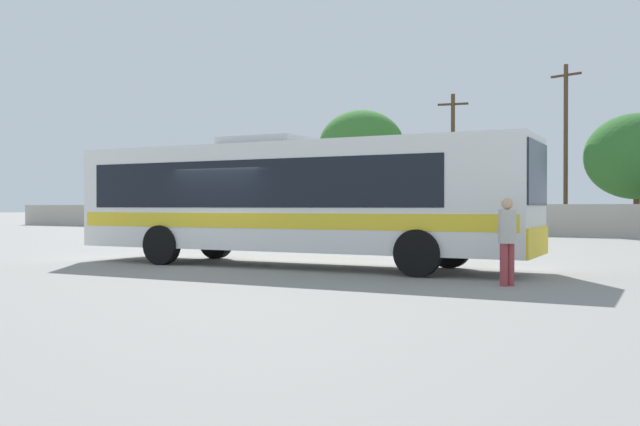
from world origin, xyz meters
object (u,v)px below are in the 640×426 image
at_px(roadside_tree_midleft, 504,171).
at_px(attendant_by_bus_door, 507,236).
at_px(roadside_tree_midright, 637,156).
at_px(roadside_tree_left, 361,147).
at_px(coach_bus_white_yellow, 290,196).
at_px(parked_car_second_white, 327,220).
at_px(parked_car_leftmost_red, 233,219).
at_px(utility_pole_far, 453,160).
at_px(utility_pole_near, 566,146).

bearing_deg(roadside_tree_midleft, attendant_by_bus_door, -73.58).
bearing_deg(roadside_tree_midright, roadside_tree_left, 174.84).
distance_m(coach_bus_white_yellow, roadside_tree_midright, 25.66).
height_order(coach_bus_white_yellow, parked_car_second_white, coach_bus_white_yellow).
distance_m(parked_car_leftmost_red, utility_pole_far, 13.53).
distance_m(parked_car_second_white, roadside_tree_left, 9.67).
distance_m(attendant_by_bus_door, parked_car_second_white, 25.59).
xyz_separation_m(roadside_tree_left, roadside_tree_midright, (17.20, -1.55, -1.40)).
relative_size(parked_car_second_white, utility_pole_near, 0.47).
bearing_deg(coach_bus_white_yellow, utility_pole_near, 86.44).
bearing_deg(utility_pole_far, coach_bus_white_yellow, -79.21).
height_order(parked_car_second_white, roadside_tree_midleft, roadside_tree_midleft).
relative_size(utility_pole_far, roadside_tree_midleft, 1.46).
xyz_separation_m(attendant_by_bus_door, roadside_tree_left, (-18.02, 28.15, 4.62)).
xyz_separation_m(coach_bus_white_yellow, attendant_by_bus_door, (6.12, -1.60, -0.84)).
distance_m(roadside_tree_left, roadside_tree_midright, 17.33).
xyz_separation_m(parked_car_leftmost_red, roadside_tree_left, (3.69, 9.24, 4.78)).
bearing_deg(coach_bus_white_yellow, roadside_tree_midright, 78.03).
bearing_deg(attendant_by_bus_door, roadside_tree_left, 122.63).
bearing_deg(roadside_tree_left, roadside_tree_midright, -5.16).
height_order(utility_pole_far, roadside_tree_midleft, utility_pole_far).
xyz_separation_m(coach_bus_white_yellow, utility_pole_far, (-4.66, 24.45, 2.50)).
relative_size(coach_bus_white_yellow, roadside_tree_left, 1.53).
height_order(parked_car_leftmost_red, utility_pole_far, utility_pole_far).
bearing_deg(roadside_tree_left, parked_car_leftmost_red, -111.79).
xyz_separation_m(parked_car_leftmost_red, utility_pole_far, (10.94, 7.15, 3.49)).
height_order(coach_bus_white_yellow, roadside_tree_midleft, roadside_tree_midleft).
relative_size(utility_pole_near, utility_pole_far, 1.16).
bearing_deg(roadside_tree_left, coach_bus_white_yellow, -65.85).
distance_m(parked_car_second_white, roadside_tree_midright, 16.82).
relative_size(parked_car_leftmost_red, utility_pole_near, 0.43).
relative_size(parked_car_leftmost_red, roadside_tree_left, 0.51).
bearing_deg(utility_pole_far, attendant_by_bus_door, -67.53).
xyz_separation_m(parked_car_leftmost_red, roadside_tree_midleft, (13.05, 10.50, 2.94)).
bearing_deg(roadside_tree_midleft, parked_car_leftmost_red, -141.17).
height_order(coach_bus_white_yellow, roadside_tree_left, roadside_tree_left).
relative_size(coach_bus_white_yellow, roadside_tree_midright, 1.91).
bearing_deg(attendant_by_bus_door, parked_car_leftmost_red, 138.96).
bearing_deg(utility_pole_far, utility_pole_near, 9.42).
bearing_deg(parked_car_second_white, utility_pole_near, 31.79).
distance_m(roadside_tree_left, roadside_tree_midleft, 9.62).
bearing_deg(roadside_tree_midleft, utility_pole_near, -29.25).
height_order(attendant_by_bus_door, roadside_tree_left, roadside_tree_left).
bearing_deg(utility_pole_far, roadside_tree_left, 163.89).
xyz_separation_m(utility_pole_far, roadside_tree_left, (-7.24, 2.09, 1.29)).
height_order(parked_car_second_white, utility_pole_near, utility_pole_near).
xyz_separation_m(attendant_by_bus_door, roadside_tree_midright, (-0.82, 26.60, 3.22)).
xyz_separation_m(parked_car_second_white, utility_pole_far, (5.15, 6.03, 3.54)).
distance_m(utility_pole_far, roadside_tree_left, 7.65).
bearing_deg(parked_car_second_white, roadside_tree_midright, 23.49).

